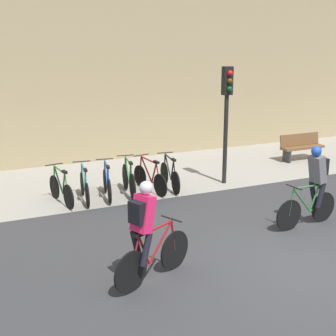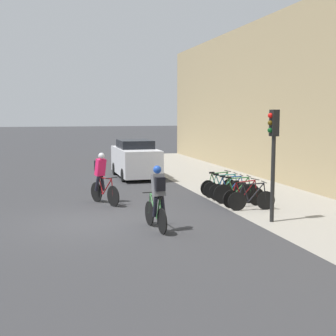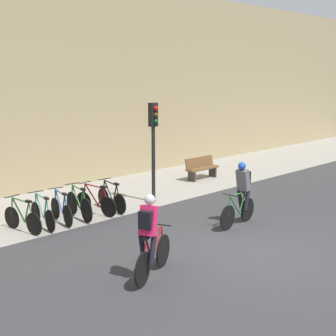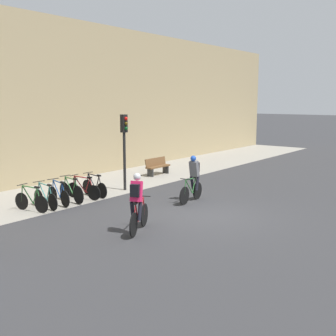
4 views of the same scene
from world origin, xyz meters
name	(u,v)px [view 2 (image 2 of 4)]	position (x,y,z in m)	size (l,w,h in m)	color
ground	(93,222)	(0.00, 0.00, 0.00)	(200.00, 200.00, 0.00)	#333335
kerb_strip	(299,210)	(0.00, 6.75, 0.00)	(44.00, 4.50, 0.01)	gray
cyclist_pink	(102,177)	(-2.83, 0.62, 0.95)	(1.65, 0.80, 1.80)	black
cyclist_grey	(158,196)	(1.46, 1.58, 0.95)	(1.72, 0.48, 1.78)	black
parked_bike_0	(218,185)	(-3.31, 5.20, 0.38)	(0.46, 1.56, 0.94)	black
parked_bike_1	(224,188)	(-2.72, 5.20, 0.38)	(0.46, 1.62, 0.94)	black
parked_bike_2	(230,190)	(-2.12, 5.20, 0.38)	(0.46, 1.56, 0.95)	black
parked_bike_3	(237,192)	(-1.53, 5.20, 0.41)	(0.46, 1.67, 0.98)	black
parked_bike_4	(244,196)	(-0.93, 5.20, 0.38)	(0.46, 1.64, 0.94)	black
parked_bike_5	(251,199)	(-0.34, 5.20, 0.38)	(0.46, 1.60, 0.95)	black
traffic_light_pole	(273,144)	(1.30, 5.06, 2.28)	(0.26, 0.30, 3.28)	black
parked_car	(135,159)	(-9.14, 3.08, 0.90)	(4.30, 1.84, 1.85)	silver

